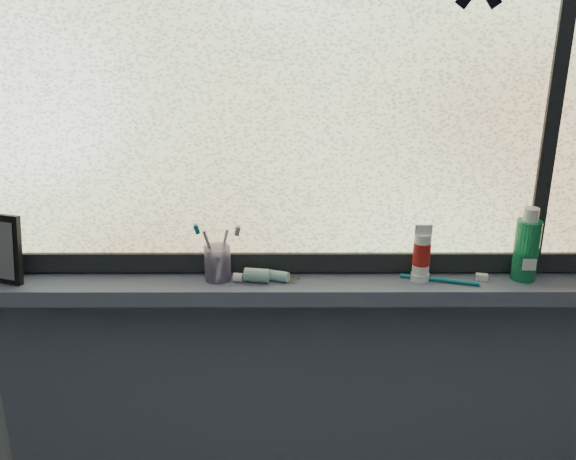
{
  "coord_description": "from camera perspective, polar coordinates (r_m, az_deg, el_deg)",
  "views": [
    {
      "loc": [
        -0.02,
        -0.22,
        1.7
      ],
      "look_at": [
        -0.02,
        1.05,
        1.22
      ],
      "focal_mm": 40.0,
      "sensor_mm": 36.0,
      "label": 1
    }
  ],
  "objects": [
    {
      "name": "toothpaste_tube",
      "position": [
        1.58,
        -2.04,
        -4.04
      ],
      "size": [
        0.2,
        0.08,
        0.03
      ],
      "primitive_type": null,
      "rotation": [
        0.0,
        0.0,
        -0.23
      ],
      "color": "silver",
      "rests_on": "windowsill"
    },
    {
      "name": "toothbrush_cup",
      "position": [
        1.6,
        -6.28,
        -2.96
      ],
      "size": [
        0.08,
        0.08,
        0.09
      ],
      "primitive_type": "cylinder",
      "rotation": [
        0.0,
        0.0,
        0.17
      ],
      "color": "#B9A5DB",
      "rests_on": "windowsill"
    },
    {
      "name": "toothbrush_lying",
      "position": [
        1.63,
        13.32,
        -4.24
      ],
      "size": [
        0.23,
        0.09,
        0.02
      ],
      "primitive_type": null,
      "rotation": [
        0.0,
        0.0,
        -0.27
      ],
      "color": "#0D6D79",
      "rests_on": "windowsill"
    },
    {
      "name": "frame_bottom",
      "position": [
        1.63,
        0.62,
        -2.78
      ],
      "size": [
        1.6,
        0.03,
        0.05
      ],
      "primitive_type": "cube",
      "color": "black",
      "rests_on": "windowsill"
    },
    {
      "name": "window_pane",
      "position": [
        1.51,
        0.69,
        14.24
      ],
      "size": [
        1.5,
        0.01,
        1.0
      ],
      "primitive_type": "cube",
      "color": "silver",
      "rests_on": "wall_back"
    },
    {
      "name": "windowsill",
      "position": [
        1.61,
        0.64,
        -5.1
      ],
      "size": [
        1.62,
        0.14,
        0.04
      ],
      "primitive_type": "cube",
      "color": "#53586F",
      "rests_on": "wall_back"
    },
    {
      "name": "cream_tube",
      "position": [
        1.6,
        11.82,
        -1.84
      ],
      "size": [
        0.05,
        0.05,
        0.1
      ],
      "primitive_type": "cylinder",
      "rotation": [
        0.0,
        0.0,
        -0.39
      ],
      "color": "silver",
      "rests_on": "windowsill"
    },
    {
      "name": "sill_apron",
      "position": [
        1.93,
        0.55,
        -18.11
      ],
      "size": [
        1.62,
        0.02,
        0.98
      ],
      "primitive_type": "cube",
      "color": "#53586F",
      "rests_on": "floor"
    },
    {
      "name": "wall_back",
      "position": [
        1.59,
        0.64,
        4.24
      ],
      "size": [
        3.0,
        0.01,
        2.5
      ],
      "primitive_type": "cube",
      "color": "#9EA3A8",
      "rests_on": "ground"
    },
    {
      "name": "mouthwash_bottle",
      "position": [
        1.68,
        20.49,
        -1.17
      ],
      "size": [
        0.07,
        0.07,
        0.15
      ],
      "primitive_type": "cylinder",
      "rotation": [
        0.0,
        0.0,
        -0.15
      ],
      "color": "#20A663",
      "rests_on": "windowsill"
    },
    {
      "name": "frame_mullion",
      "position": [
        1.63,
        22.92,
        13.15
      ],
      "size": [
        0.03,
        0.03,
        1.0
      ],
      "primitive_type": "cube",
      "color": "black",
      "rests_on": "wall_back"
    }
  ]
}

